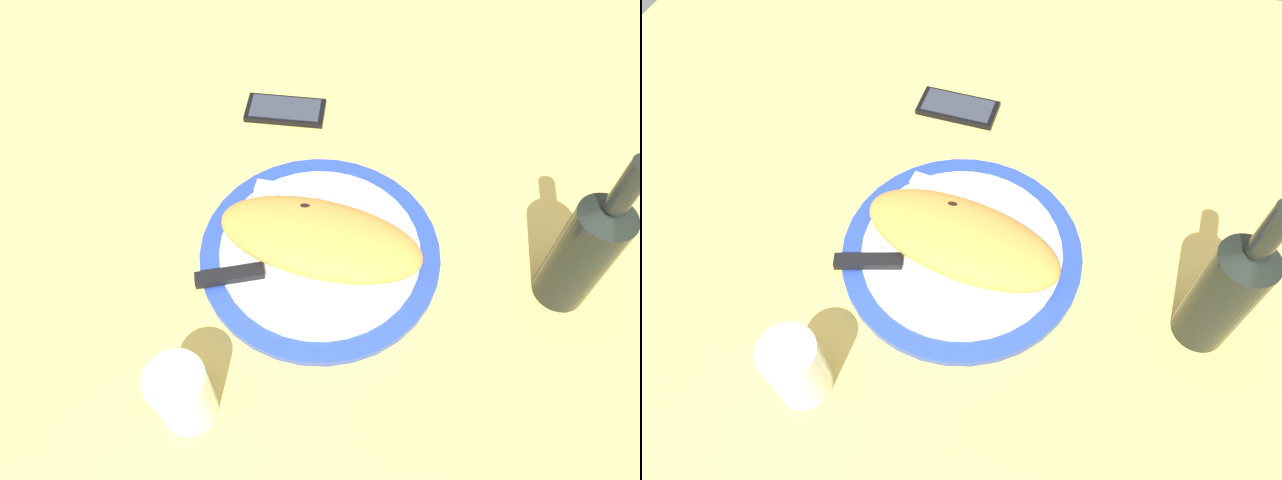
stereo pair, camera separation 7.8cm
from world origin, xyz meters
TOP-DOWN VIEW (x-y plane):
  - ground_plane at (0.00, 0.00)cm, footprint 150.00×150.00cm
  - plate at (0.00, 0.00)cm, footprint 33.00×33.00cm
  - calzone at (-0.28, 0.28)cm, footprint 29.16×15.90cm
  - fork at (4.36, -9.04)cm, footprint 16.46×2.61cm
  - knife at (7.97, 5.28)cm, footprint 22.27×8.97cm
  - smartphone at (9.61, -26.63)cm, footprint 13.06×6.32cm
  - water_glass at (12.04, 23.59)cm, footprint 6.70×6.70cm
  - wine_bottle at (-32.20, 1.08)cm, footprint 6.81×6.81cm

SIDE VIEW (x-z plane):
  - ground_plane at x=0.00cm, z-range -3.00..0.00cm
  - smartphone at x=9.61cm, z-range -0.02..1.14cm
  - plate at x=0.00cm, z-range -0.04..1.48cm
  - fork at x=4.36cm, z-range 1.52..1.92cm
  - knife at x=7.97cm, z-range 1.41..2.61cm
  - calzone at x=-0.28cm, z-range 1.53..6.33cm
  - water_glass at x=12.04cm, z-range -0.62..9.39cm
  - wine_bottle at x=-32.20cm, z-range -2.92..22.60cm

